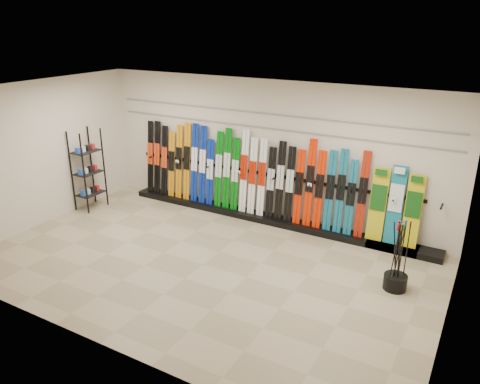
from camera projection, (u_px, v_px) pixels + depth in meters
The scene contains 13 objects.
floor at pixel (203, 264), 8.38m from camera, with size 8.00×8.00×0.00m, color tan.
back_wall at pixel (267, 151), 9.90m from camera, with size 8.00×8.00×0.00m, color beige.
left_wall at pixel (41, 154), 9.70m from camera, with size 5.00×5.00×0.00m, color beige.
right_wall at pixel (458, 237), 6.01m from camera, with size 5.00×5.00×0.00m, color beige.
ceiling at pixel (198, 96), 7.33m from camera, with size 8.00×8.00×0.00m, color silver.
ski_rack_base at pixel (270, 219), 10.12m from camera, with size 8.00×0.40×0.12m, color black.
skis at pixel (243, 174), 10.16m from camera, with size 5.37×0.22×1.82m.
snowboards at pixel (395, 207), 8.73m from camera, with size 0.95×0.23×1.50m.
accessory_rack at pixel (88, 170), 10.59m from camera, with size 0.40×0.60×1.84m, color black.
pole_bin at pixel (395, 282), 7.59m from camera, with size 0.38×0.38×0.25m, color black.
ski_poles at pixel (399, 256), 7.41m from camera, with size 0.24×0.30×1.18m.
slatwall_rail_0 at pixel (267, 128), 9.71m from camera, with size 7.60×0.02×0.03m, color gray.
slatwall_rail_1 at pixel (267, 114), 9.60m from camera, with size 7.60×0.02×0.03m, color gray.
Camera 1 is at (4.22, -6.11, 4.15)m, focal length 35.00 mm.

